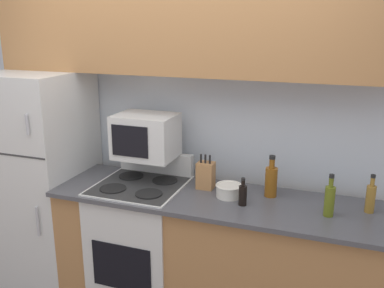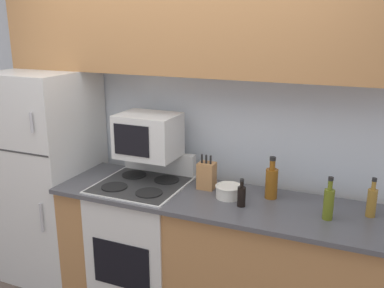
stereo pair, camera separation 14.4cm
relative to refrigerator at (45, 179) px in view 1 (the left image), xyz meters
The scene contains 12 objects.
wall_back 1.23m from the refrigerator, 19.08° to the left, with size 8.00×0.05×2.55m.
lower_cabinets 1.46m from the refrigerator, ahead, with size 2.18×0.64×0.91m.
refrigerator is the anchor object (origin of this frame).
upper_cabinets 1.64m from the refrigerator, 10.39° to the left, with size 2.81×0.30×0.75m.
stove 0.93m from the refrigerator, ahead, with size 0.60×0.62×1.08m.
microwave 0.95m from the refrigerator, ahead, with size 0.42×0.33×0.31m.
knife_block 1.32m from the refrigerator, ahead, with size 0.11×0.10×0.24m.
bowl 1.50m from the refrigerator, ahead, with size 0.18×0.18×0.08m.
bottle_vinegar 2.36m from the refrigerator, ahead, with size 0.06×0.06×0.24m.
bottle_soy_sauce 1.62m from the refrigerator, ahead, with size 0.05×0.05×0.18m.
bottle_olive_oil 2.13m from the refrigerator, ahead, with size 0.06×0.06×0.26m.
bottle_whiskey 1.76m from the refrigerator, ahead, with size 0.08×0.08×0.28m.
Camera 1 is at (1.08, -2.21, 2.02)m, focal length 40.00 mm.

